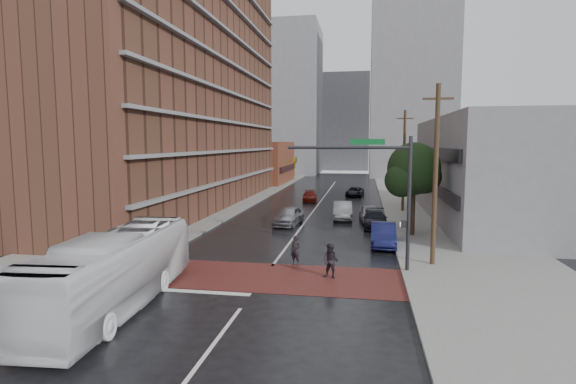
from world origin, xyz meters
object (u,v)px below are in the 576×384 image
(transit_bus, at_px, (115,271))
(suv_travel, at_px, (355,192))
(car_travel_a, at_px, (289,216))
(car_travel_c, at_px, (310,196))
(pedestrian_b, at_px, (331,261))
(pedestrian_a, at_px, (296,250))
(car_parked_far, at_px, (370,213))
(car_travel_b, at_px, (343,210))
(car_parked_near, at_px, (383,235))
(car_parked_mid, at_px, (375,219))

(transit_bus, distance_m, suv_travel, 42.10)
(car_travel_a, xyz_separation_m, car_travel_c, (-0.07, 15.41, -0.18))
(transit_bus, relative_size, pedestrian_b, 6.37)
(pedestrian_a, distance_m, car_travel_c, 27.61)
(transit_bus, height_order, pedestrian_b, transit_bus)
(pedestrian_b, relative_size, car_travel_c, 0.43)
(transit_bus, relative_size, pedestrian_a, 6.72)
(car_travel_a, xyz_separation_m, suv_travel, (5.03, 21.26, -0.18))
(pedestrian_b, bearing_deg, suv_travel, 108.64)
(transit_bus, bearing_deg, car_travel_c, 79.52)
(car_travel_c, xyz_separation_m, suv_travel, (5.10, 5.86, 0.00))
(car_parked_far, bearing_deg, car_travel_b, 157.34)
(car_parked_near, xyz_separation_m, car_parked_far, (-0.79, 9.41, -0.04))
(pedestrian_a, height_order, car_parked_mid, pedestrian_a)
(car_travel_c, distance_m, car_parked_mid, 16.85)
(transit_bus, height_order, car_parked_far, transit_bus)
(transit_bus, bearing_deg, suv_travel, 73.48)
(transit_bus, relative_size, car_parked_far, 2.67)
(car_travel_b, bearing_deg, car_parked_near, -75.48)
(suv_travel, bearing_deg, car_travel_b, -85.81)
(car_parked_mid, relative_size, car_parked_far, 1.10)
(pedestrian_b, height_order, car_travel_c, pedestrian_b)
(car_travel_a, distance_m, car_travel_c, 15.41)
(car_travel_a, height_order, car_parked_near, car_travel_a)
(pedestrian_a, bearing_deg, car_parked_mid, 91.76)
(pedestrian_b, xyz_separation_m, car_travel_b, (-0.24, 18.01, -0.11))
(suv_travel, bearing_deg, pedestrian_b, -84.25)
(pedestrian_a, bearing_deg, pedestrian_b, -22.71)
(car_parked_near, xyz_separation_m, car_parked_mid, (-0.38, 6.58, -0.09))
(pedestrian_a, relative_size, car_parked_far, 0.40)
(suv_travel, xyz_separation_m, car_parked_mid, (2.07, -21.11, 0.08))
(car_parked_near, bearing_deg, car_travel_b, 108.18)
(pedestrian_a, bearing_deg, car_parked_near, 70.91)
(pedestrian_a, bearing_deg, car_travel_c, 117.83)
(pedestrian_b, bearing_deg, car_parked_far, 102.33)
(car_travel_a, bearing_deg, car_parked_mid, 7.91)
(car_travel_b, height_order, car_parked_near, car_travel_b)
(pedestrian_a, relative_size, car_travel_c, 0.41)
(transit_bus, xyz_separation_m, car_travel_c, (3.89, 35.26, -0.98))
(transit_bus, height_order, car_travel_c, transit_bus)
(car_parked_mid, bearing_deg, suv_travel, 94.73)
(car_travel_a, distance_m, car_parked_mid, 7.10)
(pedestrian_a, distance_m, car_parked_mid, 13.11)
(car_travel_c, relative_size, car_parked_mid, 0.88)
(car_travel_b, distance_m, car_parked_near, 10.67)
(car_travel_a, distance_m, car_parked_far, 7.33)
(car_travel_c, xyz_separation_m, car_parked_mid, (7.17, -15.25, 0.08))
(car_travel_a, relative_size, car_parked_mid, 0.99)
(transit_bus, xyz_separation_m, pedestrian_a, (6.39, 7.76, -0.73))
(car_travel_a, relative_size, car_travel_b, 0.97)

